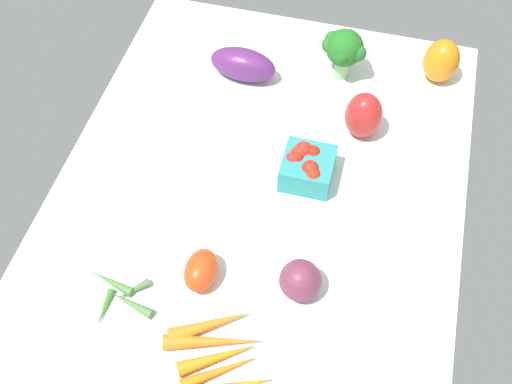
# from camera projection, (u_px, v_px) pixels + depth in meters

# --- Properties ---
(tablecloth) EXTENTS (1.04, 0.76, 0.02)m
(tablecloth) POSITION_uv_depth(u_px,v_px,m) (256.00, 201.00, 1.18)
(tablecloth) COLOR white
(tablecloth) RESTS_ON ground
(roma_tomato) EXTENTS (0.08, 0.06, 0.06)m
(roma_tomato) POSITION_uv_depth(u_px,v_px,m) (201.00, 270.00, 1.05)
(roma_tomato) COLOR #E0471A
(roma_tomato) RESTS_ON tablecloth
(berry_basket) EXTENTS (0.09, 0.09, 0.07)m
(berry_basket) POSITION_uv_depth(u_px,v_px,m) (307.00, 166.00, 1.17)
(berry_basket) COLOR teal
(berry_basket) RESTS_ON tablecloth
(bell_pepper_red) EXTENTS (0.08, 0.08, 0.10)m
(bell_pepper_red) POSITION_uv_depth(u_px,v_px,m) (363.00, 115.00, 1.22)
(bell_pepper_red) COLOR red
(bell_pepper_red) RESTS_ON tablecloth
(broccoli_head) EXTENTS (0.09, 0.10, 0.12)m
(broccoli_head) POSITION_uv_depth(u_px,v_px,m) (343.00, 49.00, 1.30)
(broccoli_head) COLOR #92CD80
(broccoli_head) RESTS_ON tablecloth
(eggplant) EXTENTS (0.08, 0.15, 0.07)m
(eggplant) POSITION_uv_depth(u_px,v_px,m) (243.00, 64.00, 1.33)
(eggplant) COLOR #61286D
(eggplant) RESTS_ON tablecloth
(bell_pepper_orange) EXTENTS (0.10, 0.10, 0.10)m
(bell_pepper_orange) POSITION_uv_depth(u_px,v_px,m) (441.00, 61.00, 1.31)
(bell_pepper_orange) COLOR orange
(bell_pepper_orange) RESTS_ON tablecloth
(red_onion_center) EXTENTS (0.07, 0.07, 0.07)m
(red_onion_center) POSITION_uv_depth(u_px,v_px,m) (300.00, 280.00, 1.03)
(red_onion_center) COLOR #75344D
(red_onion_center) RESTS_ON tablecloth
(okra_pile) EXTENTS (0.10, 0.13, 0.02)m
(okra_pile) POSITION_uv_depth(u_px,v_px,m) (120.00, 294.00, 1.05)
(okra_pile) COLOR #578343
(okra_pile) RESTS_ON tablecloth
(carrot_bunch) EXTENTS (0.21, 0.20, 0.03)m
(carrot_bunch) POSITION_uv_depth(u_px,v_px,m) (219.00, 362.00, 0.97)
(carrot_bunch) COLOR orange
(carrot_bunch) RESTS_ON tablecloth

